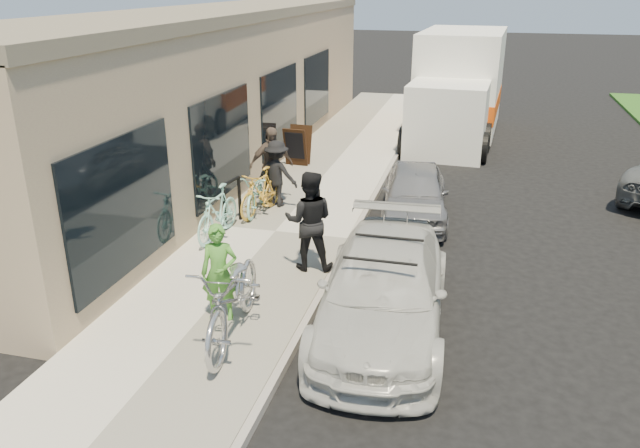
{
  "coord_description": "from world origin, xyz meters",
  "views": [
    {
      "loc": [
        1.82,
        -8.16,
        4.91
      ],
      "look_at": [
        -0.64,
        1.38,
        1.05
      ],
      "focal_mm": 35.0,
      "sensor_mm": 36.0,
      "label": 1
    }
  ],
  "objects_px": {
    "moving_truck": "(458,91)",
    "bystander_b": "(271,165)",
    "sandwich_board": "(297,146)",
    "cruiser_bike_c": "(261,192)",
    "sedan_white": "(384,289)",
    "man_standing": "(309,221)",
    "cruiser_bike_a": "(218,213)",
    "woman_rider": "(219,273)",
    "bystander_a": "(277,174)",
    "cruiser_bike_b": "(257,192)",
    "bike_rack": "(232,198)",
    "sedan_silver": "(415,193)",
    "tandem_bike": "(234,297)"
  },
  "relations": [
    {
      "from": "bystander_a",
      "to": "woman_rider",
      "type": "bearing_deg",
      "value": 109.76
    },
    {
      "from": "sandwich_board",
      "to": "sedan_silver",
      "type": "relative_size",
      "value": 0.3
    },
    {
      "from": "sedan_white",
      "to": "tandem_bike",
      "type": "xyz_separation_m",
      "value": [
        -1.95,
        -1.01,
        0.14
      ]
    },
    {
      "from": "tandem_bike",
      "to": "cruiser_bike_b",
      "type": "bearing_deg",
      "value": 99.89
    },
    {
      "from": "bystander_a",
      "to": "sandwich_board",
      "type": "bearing_deg",
      "value": -70.16
    },
    {
      "from": "sedan_silver",
      "to": "woman_rider",
      "type": "bearing_deg",
      "value": -118.97
    },
    {
      "from": "cruiser_bike_c",
      "to": "bystander_b",
      "type": "distance_m",
      "value": 0.86
    },
    {
      "from": "woman_rider",
      "to": "man_standing",
      "type": "xyz_separation_m",
      "value": [
        0.81,
        2.03,
        0.14
      ]
    },
    {
      "from": "bystander_a",
      "to": "sedan_silver",
      "type": "bearing_deg",
      "value": -161.98
    },
    {
      "from": "moving_truck",
      "to": "bystander_b",
      "type": "height_order",
      "value": "moving_truck"
    },
    {
      "from": "cruiser_bike_a",
      "to": "bystander_b",
      "type": "xyz_separation_m",
      "value": [
        0.37,
        2.24,
        0.36
      ]
    },
    {
      "from": "cruiser_bike_c",
      "to": "woman_rider",
      "type": "bearing_deg",
      "value": -66.97
    },
    {
      "from": "sandwich_board",
      "to": "cruiser_bike_c",
      "type": "height_order",
      "value": "sandwich_board"
    },
    {
      "from": "cruiser_bike_b",
      "to": "cruiser_bike_c",
      "type": "xyz_separation_m",
      "value": [
        0.12,
        -0.13,
        0.05
      ]
    },
    {
      "from": "sandwich_board",
      "to": "moving_truck",
      "type": "distance_m",
      "value": 6.73
    },
    {
      "from": "cruiser_bike_b",
      "to": "sandwich_board",
      "type": "bearing_deg",
      "value": 86.23
    },
    {
      "from": "cruiser_bike_b",
      "to": "bystander_a",
      "type": "relative_size",
      "value": 1.12
    },
    {
      "from": "cruiser_bike_c",
      "to": "cruiser_bike_a",
      "type": "bearing_deg",
      "value": -93.25
    },
    {
      "from": "cruiser_bike_c",
      "to": "bystander_a",
      "type": "distance_m",
      "value": 0.67
    },
    {
      "from": "moving_truck",
      "to": "man_standing",
      "type": "distance_m",
      "value": 11.84
    },
    {
      "from": "tandem_bike",
      "to": "cruiser_bike_a",
      "type": "bearing_deg",
      "value": 110.25
    },
    {
      "from": "man_standing",
      "to": "cruiser_bike_a",
      "type": "relative_size",
      "value": 1.05
    },
    {
      "from": "cruiser_bike_c",
      "to": "bystander_b",
      "type": "xyz_separation_m",
      "value": [
        -0.0,
        0.77,
        0.38
      ]
    },
    {
      "from": "cruiser_bike_a",
      "to": "cruiser_bike_b",
      "type": "xyz_separation_m",
      "value": [
        0.25,
        1.59,
        -0.07
      ]
    },
    {
      "from": "moving_truck",
      "to": "bystander_b",
      "type": "distance_m",
      "value": 9.29
    },
    {
      "from": "sedan_white",
      "to": "bystander_a",
      "type": "xyz_separation_m",
      "value": [
        -3.11,
        4.46,
        0.25
      ]
    },
    {
      "from": "sedan_white",
      "to": "man_standing",
      "type": "height_order",
      "value": "man_standing"
    },
    {
      "from": "bike_rack",
      "to": "woman_rider",
      "type": "xyz_separation_m",
      "value": [
        1.28,
        -3.65,
        0.16
      ]
    },
    {
      "from": "cruiser_bike_b",
      "to": "bystander_b",
      "type": "xyz_separation_m",
      "value": [
        0.12,
        0.64,
        0.43
      ]
    },
    {
      "from": "moving_truck",
      "to": "bystander_a",
      "type": "bearing_deg",
      "value": -108.64
    },
    {
      "from": "sedan_white",
      "to": "cruiser_bike_c",
      "type": "bearing_deg",
      "value": 127.11
    },
    {
      "from": "cruiser_bike_a",
      "to": "cruiser_bike_c",
      "type": "relative_size",
      "value": 1.03
    },
    {
      "from": "sedan_silver",
      "to": "bike_rack",
      "type": "bearing_deg",
      "value": -160.25
    },
    {
      "from": "sandwich_board",
      "to": "bystander_b",
      "type": "xyz_separation_m",
      "value": [
        0.32,
        -3.16,
        0.34
      ]
    },
    {
      "from": "cruiser_bike_b",
      "to": "sedan_silver",
      "type": "bearing_deg",
      "value": 7.0
    },
    {
      "from": "cruiser_bike_b",
      "to": "sedan_white",
      "type": "bearing_deg",
      "value": -56.23
    },
    {
      "from": "woman_rider",
      "to": "bystander_b",
      "type": "xyz_separation_m",
      "value": [
        -0.94,
        5.19,
        0.13
      ]
    },
    {
      "from": "sedan_silver",
      "to": "moving_truck",
      "type": "distance_m",
      "value": 8.4
    },
    {
      "from": "woman_rider",
      "to": "bystander_b",
      "type": "height_order",
      "value": "bystander_b"
    },
    {
      "from": "bystander_a",
      "to": "bystander_b",
      "type": "bearing_deg",
      "value": -32.94
    },
    {
      "from": "cruiser_bike_c",
      "to": "bystander_a",
      "type": "height_order",
      "value": "bystander_a"
    },
    {
      "from": "cruiser_bike_b",
      "to": "bystander_a",
      "type": "bearing_deg",
      "value": 49.42
    },
    {
      "from": "sedan_silver",
      "to": "cruiser_bike_b",
      "type": "bearing_deg",
      "value": -172.09
    },
    {
      "from": "cruiser_bike_a",
      "to": "bystander_b",
      "type": "distance_m",
      "value": 2.29
    },
    {
      "from": "sedan_silver",
      "to": "man_standing",
      "type": "distance_m",
      "value": 3.68
    },
    {
      "from": "sedan_white",
      "to": "bystander_b",
      "type": "distance_m",
      "value": 5.71
    },
    {
      "from": "sedan_white",
      "to": "tandem_bike",
      "type": "height_order",
      "value": "tandem_bike"
    },
    {
      "from": "sandwich_board",
      "to": "man_standing",
      "type": "height_order",
      "value": "man_standing"
    },
    {
      "from": "tandem_bike",
      "to": "man_standing",
      "type": "xyz_separation_m",
      "value": [
        0.41,
        2.49,
        0.25
      ]
    },
    {
      "from": "moving_truck",
      "to": "bystander_a",
      "type": "relative_size",
      "value": 4.67
    }
  ]
}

